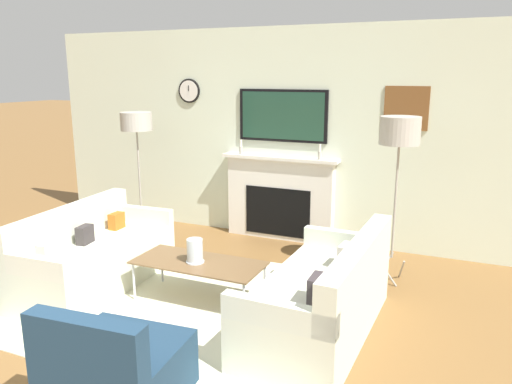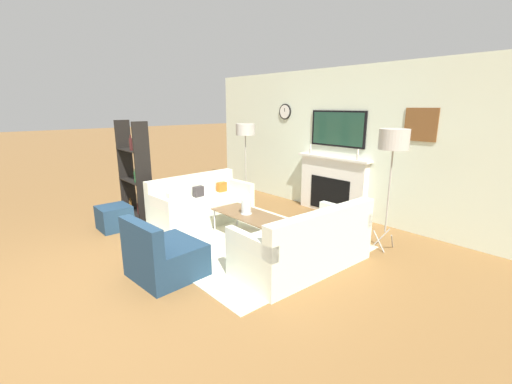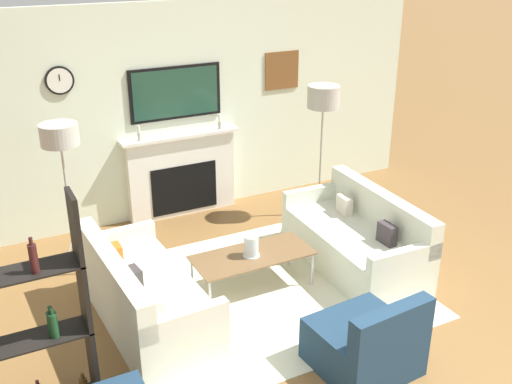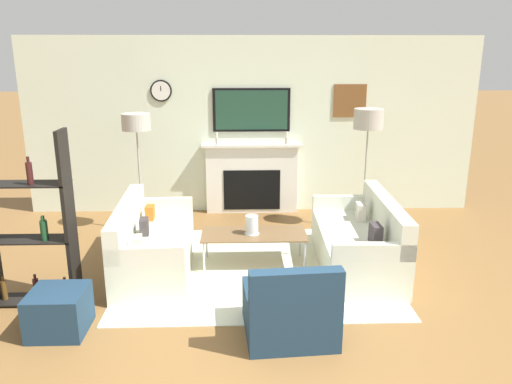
# 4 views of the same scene
# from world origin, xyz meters

# --- Properties ---
(ground_plane) EXTENTS (60.00, 60.00, 0.00)m
(ground_plane) POSITION_xyz_m (0.00, 0.00, 0.00)
(ground_plane) COLOR brown
(fireplace_wall) EXTENTS (6.97, 0.28, 2.70)m
(fireplace_wall) POSITION_xyz_m (0.00, 4.39, 1.23)
(fireplace_wall) COLOR silver
(fireplace_wall) RESTS_ON ground_plane
(area_rug) EXTENTS (3.03, 2.59, 0.01)m
(area_rug) POSITION_xyz_m (0.00, 2.11, 0.01)
(area_rug) COLOR beige
(area_rug) RESTS_ON ground_plane
(couch_left) EXTENTS (0.87, 1.82, 0.81)m
(couch_left) POSITION_xyz_m (-1.21, 2.11, 0.29)
(couch_left) COLOR silver
(couch_left) RESTS_ON ground_plane
(couch_right) EXTENTS (0.89, 1.83, 0.83)m
(couch_right) POSITION_xyz_m (1.21, 2.11, 0.30)
(couch_right) COLOR silver
(couch_right) RESTS_ON ground_plane
(armchair) EXTENTS (0.83, 0.81, 0.75)m
(armchair) POSITION_xyz_m (0.25, 0.65, 0.25)
(armchair) COLOR #1D364C
(armchair) RESTS_ON ground_plane
(coffee_table) EXTENTS (1.23, 0.55, 0.40)m
(coffee_table) POSITION_xyz_m (-0.03, 2.21, 0.38)
(coffee_table) COLOR brown
(coffee_table) RESTS_ON ground_plane
(hurricane_candle) EXTENTS (0.17, 0.17, 0.23)m
(hurricane_candle) POSITION_xyz_m (-0.05, 2.19, 0.50)
(hurricane_candle) COLOR silver
(hurricane_candle) RESTS_ON coffee_table
(floor_lamp_left) EXTENTS (0.39, 0.39, 1.67)m
(floor_lamp_left) POSITION_xyz_m (-1.57, 3.44, 1.52)
(floor_lamp_left) COLOR #9E998E
(floor_lamp_left) RESTS_ON ground_plane
(floor_lamp_right) EXTENTS (0.40, 0.40, 1.72)m
(floor_lamp_right) POSITION_xyz_m (1.57, 3.44, 1.56)
(floor_lamp_right) COLOR #9E998E
(floor_lamp_right) RESTS_ON ground_plane
(shelf_unit) EXTENTS (0.84, 0.28, 1.76)m
(shelf_unit) POSITION_xyz_m (-2.25, 1.36, 0.81)
(shelf_unit) COLOR black
(shelf_unit) RESTS_ON ground_plane
(ottoman) EXTENTS (0.49, 0.49, 0.40)m
(ottoman) POSITION_xyz_m (-1.83, 0.79, 0.20)
(ottoman) COLOR #1D364C
(ottoman) RESTS_ON ground_plane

